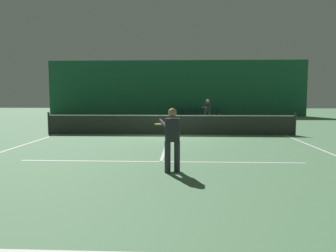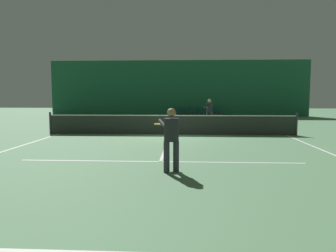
{
  "view_description": "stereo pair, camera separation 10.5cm",
  "coord_description": "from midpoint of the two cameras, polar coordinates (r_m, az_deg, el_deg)",
  "views": [
    {
      "loc": [
        0.63,
        -15.71,
        1.95
      ],
      "look_at": [
        0.15,
        -5.16,
        0.92
      ],
      "focal_mm": 35.0,
      "sensor_mm": 36.0,
      "label": 1
    },
    {
      "loc": [
        0.73,
        -15.7,
        1.95
      ],
      "look_at": [
        0.15,
        -5.16,
        0.92
      ],
      "focal_mm": 35.0,
      "sensor_mm": 36.0,
      "label": 2
    }
  ],
  "objects": [
    {
      "name": "ground_plane",
      "position": [
        15.84,
        0.69,
        -1.49
      ],
      "size": [
        60.0,
        60.0,
        0.0
      ],
      "primitive_type": "plane",
      "color": "#56845B"
    },
    {
      "name": "backdrop_curtain",
      "position": [
        29.37,
        1.87,
        6.59
      ],
      "size": [
        23.0,
        0.12,
        4.94
      ],
      "color": "#1E5B3D",
      "rests_on": "ground"
    },
    {
      "name": "court_line_baseline_far",
      "position": [
        27.68,
        1.77,
        1.54
      ],
      "size": [
        11.0,
        0.1,
        0.0
      ],
      "color": "silver",
      "rests_on": "ground"
    },
    {
      "name": "court_line_service_far",
      "position": [
        22.2,
        1.41,
        0.54
      ],
      "size": [
        8.25,
        0.1,
        0.0
      ],
      "color": "silver",
      "rests_on": "ground"
    },
    {
      "name": "court_line_service_near",
      "position": [
        9.53,
        -0.99,
        -6.21
      ],
      "size": [
        8.25,
        0.1,
        0.0
      ],
      "color": "silver",
      "rests_on": "ground"
    },
    {
      "name": "court_line_sideline_left",
      "position": [
        16.99,
        -18.18,
        -1.29
      ],
      "size": [
        0.1,
        23.8,
        0.0
      ],
      "color": "silver",
      "rests_on": "ground"
    },
    {
      "name": "court_line_sideline_right",
      "position": [
        16.54,
        20.1,
        -1.53
      ],
      "size": [
        0.1,
        23.8,
        0.0
      ],
      "color": "silver",
      "rests_on": "ground"
    },
    {
      "name": "court_line_centre",
      "position": [
        15.84,
        0.69,
        -1.49
      ],
      "size": [
        0.1,
        12.8,
        0.0
      ],
      "color": "silver",
      "rests_on": "ground"
    },
    {
      "name": "tennis_net",
      "position": [
        15.78,
        0.69,
        0.35
      ],
      "size": [
        12.0,
        0.1,
        1.07
      ],
      "color": "#2D332D",
      "rests_on": "ground"
    },
    {
      "name": "player_near",
      "position": [
        8.15,
        0.86,
        -1.57
      ],
      "size": [
        0.81,
        1.36,
        1.6
      ],
      "rotation": [
        0.0,
        0.0,
        1.94
      ],
      "color": "#2D2D38",
      "rests_on": "ground"
    },
    {
      "name": "player_far",
      "position": [
        20.89,
        7.32,
        2.79
      ],
      "size": [
        0.7,
        1.38,
        1.63
      ],
      "rotation": [
        0.0,
        0.0,
        -1.85
      ],
      "color": "#2D2D38",
      "rests_on": "ground"
    },
    {
      "name": "courtside_chair_0",
      "position": [
        28.86,
        1.68,
        2.66
      ],
      "size": [
        0.44,
        0.44,
        0.84
      ],
      "rotation": [
        0.0,
        0.0,
        -1.57
      ],
      "color": "brown",
      "rests_on": "ground"
    },
    {
      "name": "courtside_chair_1",
      "position": [
        28.85,
        3.17,
        2.66
      ],
      "size": [
        0.44,
        0.44,
        0.84
      ],
      "rotation": [
        0.0,
        0.0,
        -1.57
      ],
      "color": "brown",
      "rests_on": "ground"
    },
    {
      "name": "courtside_chair_2",
      "position": [
        28.86,
        4.66,
        2.65
      ],
      "size": [
        0.44,
        0.44,
        0.84
      ],
      "rotation": [
        0.0,
        0.0,
        -1.57
      ],
      "color": "brown",
      "rests_on": "ground"
    },
    {
      "name": "courtside_chair_3",
      "position": [
        28.89,
        6.14,
        2.64
      ],
      "size": [
        0.44,
        0.44,
        0.84
      ],
      "rotation": [
        0.0,
        0.0,
        -1.57
      ],
      "color": "brown",
      "rests_on": "ground"
    },
    {
      "name": "courtside_chair_4",
      "position": [
        28.93,
        7.63,
        2.62
      ],
      "size": [
        0.44,
        0.44,
        0.84
      ],
      "rotation": [
        0.0,
        0.0,
        -1.57
      ],
      "color": "brown",
      "rests_on": "ground"
    },
    {
      "name": "courtside_chair_5",
      "position": [
        29.0,
        9.1,
        2.61
      ],
      "size": [
        0.44,
        0.44,
        0.84
      ],
      "rotation": [
        0.0,
        0.0,
        -1.57
      ],
      "color": "brown",
      "rests_on": "ground"
    }
  ]
}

